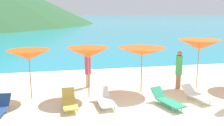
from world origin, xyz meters
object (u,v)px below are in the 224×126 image
lounge_chair_1 (105,99)px  lounge_chair_5 (167,100)px  beachgoer_2 (88,69)px  umbrella_3 (142,52)px  umbrella_4 (199,45)px  lounge_chair_3 (196,94)px  beachgoer_0 (179,69)px  umbrella_1 (29,55)px  umbrella_2 (88,53)px  lounge_chair_4 (69,101)px

lounge_chair_1 → lounge_chair_5: (2.40, -0.60, 0.02)m
lounge_chair_5 → beachgoer_2: size_ratio=0.97×
lounge_chair_5 → beachgoer_2: bearing=115.6°
umbrella_3 → umbrella_4: 2.83m
umbrella_3 → umbrella_4: umbrella_4 is taller
lounge_chair_3 → beachgoer_0: 1.88m
umbrella_1 → umbrella_3: size_ratio=0.96×
lounge_chair_1 → beachgoer_2: beachgoer_2 is taller
lounge_chair_1 → lounge_chair_5: bearing=-17.5°
umbrella_4 → lounge_chair_5: (-2.41, -1.92, -1.90)m
lounge_chair_3 → lounge_chair_5: (-1.47, -0.32, -0.02)m
umbrella_3 → umbrella_2: bearing=-174.0°
umbrella_2 → umbrella_3: (2.52, 0.26, -0.07)m
lounge_chair_3 → lounge_chair_5: bearing=174.2°
umbrella_1 → beachgoer_0: bearing=0.5°
lounge_chair_4 → beachgoer_2: bearing=65.4°
umbrella_1 → beachgoer_0: size_ratio=1.15×
lounge_chair_3 → lounge_chair_5: lounge_chair_5 is taller
umbrella_4 → beachgoer_2: 5.51m
umbrella_1 → lounge_chair_5: size_ratio=1.25×
lounge_chair_5 → beachgoer_2: 4.30m
umbrella_3 → beachgoer_2: 2.82m
umbrella_3 → lounge_chair_5: size_ratio=1.30×
beachgoer_0 → umbrella_2: bearing=17.5°
umbrella_1 → lounge_chair_3: umbrella_1 is taller
umbrella_2 → lounge_chair_1: umbrella_2 is taller
beachgoer_0 → beachgoer_2: beachgoer_0 is taller
lounge_chair_1 → lounge_chair_4: size_ratio=0.94×
umbrella_1 → lounge_chair_1: size_ratio=1.37×
lounge_chair_4 → lounge_chair_5: 3.87m
lounge_chair_4 → lounge_chair_5: bearing=-12.8°
umbrella_1 → lounge_chair_5: umbrella_1 is taller
lounge_chair_3 → beachgoer_0: beachgoer_0 is taller
umbrella_4 → beachgoer_0: bearing=171.6°
lounge_chair_3 → beachgoer_0: size_ratio=0.80×
umbrella_3 → beachgoer_2: umbrella_3 is taller
umbrella_2 → umbrella_4: size_ratio=0.91×
lounge_chair_1 → beachgoer_2: (-0.40, 2.59, 0.70)m
umbrella_1 → lounge_chair_4: bearing=-40.0°
lounge_chair_1 → umbrella_2: bearing=109.8°
umbrella_1 → lounge_chair_4: umbrella_1 is taller
umbrella_4 → lounge_chair_5: 3.62m
beachgoer_0 → beachgoer_2: (-4.30, 1.13, -0.05)m
lounge_chair_5 → beachgoer_2: beachgoer_2 is taller
umbrella_3 → lounge_chair_4: umbrella_3 is taller
umbrella_1 → umbrella_3: 5.00m
beachgoer_0 → umbrella_3: bearing=14.0°
umbrella_4 → lounge_chair_4: (-6.22, -1.25, -1.92)m
lounge_chair_4 → lounge_chair_3: bearing=-6.6°
umbrella_1 → beachgoer_2: umbrella_1 is taller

